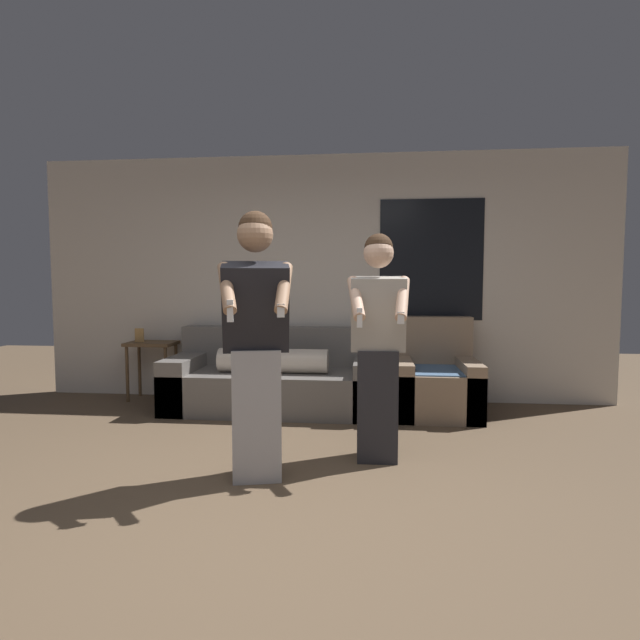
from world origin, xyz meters
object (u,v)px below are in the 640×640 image
couch (276,381)px  person_left (256,344)px  armchair (434,382)px  person_right (378,346)px  side_table (152,352)px

couch → person_left: bearing=-83.0°
armchair → person_right: person_right is taller
couch → armchair: bearing=-0.4°
armchair → person_right: 1.62m
couch → person_right: size_ratio=1.32×
person_right → armchair: bearing=67.4°
person_left → person_right: size_ratio=1.06×
person_left → person_right: 0.91m
person_left → person_right: person_left is taller
couch → person_right: (1.02, -1.42, 0.56)m
couch → side_table: size_ratio=2.73×
armchair → side_table: 3.09m
couch → side_table: (-1.46, 0.26, 0.24)m
armchair → side_table: (-3.07, 0.27, 0.22)m
person_left → couch: bearing=97.0°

